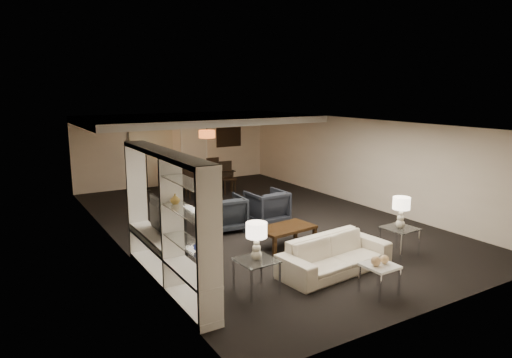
{
  "coord_description": "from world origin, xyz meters",
  "views": [
    {
      "loc": [
        -5.82,
        -9.64,
        3.35
      ],
      "look_at": [
        0.0,
        0.0,
        1.1
      ],
      "focal_mm": 32.0,
      "sensor_mm": 36.0,
      "label": 1
    }
  ],
  "objects_px": {
    "pendant_light": "(207,134)",
    "coffee_table": "(286,237)",
    "table_lamp_right": "(401,213)",
    "vase_amber": "(175,199)",
    "floor_lamp": "(147,169)",
    "floor_speaker": "(184,233)",
    "sofa": "(335,255)",
    "chair_fm": "(194,173)",
    "television": "(156,217)",
    "chair_fl": "(178,175)",
    "chair_nm": "(211,180)",
    "chair_nr": "(228,178)",
    "table_lamp_left": "(256,241)",
    "marble_table": "(379,279)",
    "armchair_left": "(224,213)",
    "armchair_right": "(267,207)",
    "dining_table": "(202,181)",
    "side_table_left": "(256,276)",
    "side_table_right": "(399,241)",
    "chair_nl": "(193,182)",
    "vase_blue": "(199,245)",
    "chair_fr": "(210,172)"
  },
  "relations": [
    {
      "from": "dining_table",
      "to": "chair_fr",
      "type": "xyz_separation_m",
      "value": [
        0.6,
        0.65,
        0.17
      ]
    },
    {
      "from": "vase_amber",
      "to": "pendant_light",
      "type": "bearing_deg",
      "value": 61.05
    },
    {
      "from": "coffee_table",
      "to": "floor_speaker",
      "type": "relative_size",
      "value": 1.16
    },
    {
      "from": "chair_nl",
      "to": "chair_fm",
      "type": "relative_size",
      "value": 1.0
    },
    {
      "from": "television",
      "to": "chair_fm",
      "type": "bearing_deg",
      "value": -28.83
    },
    {
      "from": "floor_lamp",
      "to": "coffee_table",
      "type": "bearing_deg",
      "value": -83.05
    },
    {
      "from": "coffee_table",
      "to": "side_table_right",
      "type": "xyz_separation_m",
      "value": [
        1.7,
        -1.6,
        0.07
      ]
    },
    {
      "from": "armchair_right",
      "to": "table_lamp_right",
      "type": "height_order",
      "value": "table_lamp_right"
    },
    {
      "from": "marble_table",
      "to": "chair_nl",
      "type": "bearing_deg",
      "value": 89.38
    },
    {
      "from": "table_lamp_right",
      "to": "vase_amber",
      "type": "height_order",
      "value": "vase_amber"
    },
    {
      "from": "television",
      "to": "chair_fl",
      "type": "distance_m",
      "value": 7.06
    },
    {
      "from": "floor_speaker",
      "to": "chair_nm",
      "type": "xyz_separation_m",
      "value": [
        2.83,
        4.68,
        -0.02
      ]
    },
    {
      "from": "side_table_right",
      "to": "table_lamp_right",
      "type": "bearing_deg",
      "value": 0.0
    },
    {
      "from": "side_table_right",
      "to": "vase_amber",
      "type": "distance_m",
      "value": 4.8
    },
    {
      "from": "pendant_light",
      "to": "chair_fm",
      "type": "height_order",
      "value": "pendant_light"
    },
    {
      "from": "sofa",
      "to": "table_lamp_left",
      "type": "bearing_deg",
      "value": 174.27
    },
    {
      "from": "side_table_left",
      "to": "pendant_light",
      "type": "bearing_deg",
      "value": 70.94
    },
    {
      "from": "sofa",
      "to": "marble_table",
      "type": "xyz_separation_m",
      "value": [
        0.0,
        -1.1,
        -0.07
      ]
    },
    {
      "from": "dining_table",
      "to": "chair_fm",
      "type": "distance_m",
      "value": 0.67
    },
    {
      "from": "sofa",
      "to": "armchair_left",
      "type": "relative_size",
      "value": 2.45
    },
    {
      "from": "pendant_light",
      "to": "coffee_table",
      "type": "xyz_separation_m",
      "value": [
        -0.74,
        -5.46,
        -1.7
      ]
    },
    {
      "from": "pendant_light",
      "to": "marble_table",
      "type": "relative_size",
      "value": 1.02
    },
    {
      "from": "side_table_right",
      "to": "vase_blue",
      "type": "xyz_separation_m",
      "value": [
        -4.57,
        -0.35,
        0.86
      ]
    },
    {
      "from": "side_table_right",
      "to": "armchair_right",
      "type": "bearing_deg",
      "value": 108.43
    },
    {
      "from": "table_lamp_left",
      "to": "television",
      "type": "distance_m",
      "value": 1.99
    },
    {
      "from": "table_lamp_right",
      "to": "chair_fl",
      "type": "xyz_separation_m",
      "value": [
        -1.62,
        8.03,
        -0.38
      ]
    },
    {
      "from": "pendant_light",
      "to": "coffee_table",
      "type": "distance_m",
      "value": 5.77
    },
    {
      "from": "floor_speaker",
      "to": "armchair_left",
      "type": "bearing_deg",
      "value": 52.62
    },
    {
      "from": "chair_nm",
      "to": "marble_table",
      "type": "bearing_deg",
      "value": -95.16
    },
    {
      "from": "coffee_table",
      "to": "chair_nr",
      "type": "xyz_separation_m",
      "value": [
        1.28,
        5.13,
        0.29
      ]
    },
    {
      "from": "armchair_right",
      "to": "vase_blue",
      "type": "bearing_deg",
      "value": 45.32
    },
    {
      "from": "television",
      "to": "chair_nl",
      "type": "relative_size",
      "value": 1.08
    },
    {
      "from": "floor_lamp",
      "to": "vase_amber",
      "type": "bearing_deg",
      "value": -104.51
    },
    {
      "from": "marble_table",
      "to": "armchair_left",
      "type": "bearing_deg",
      "value": 97.77
    },
    {
      "from": "television",
      "to": "chair_nm",
      "type": "xyz_separation_m",
      "value": [
        3.52,
        5.1,
        -0.56
      ]
    },
    {
      "from": "floor_speaker",
      "to": "sofa",
      "type": "bearing_deg",
      "value": -30.04
    },
    {
      "from": "pendant_light",
      "to": "chair_fm",
      "type": "distance_m",
      "value": 1.71
    },
    {
      "from": "armchair_left",
      "to": "armchair_right",
      "type": "distance_m",
      "value": 1.2
    },
    {
      "from": "sofa",
      "to": "television",
      "type": "relative_size",
      "value": 2.02
    },
    {
      "from": "dining_table",
      "to": "chair_nm",
      "type": "xyz_separation_m",
      "value": [
        0.0,
        -0.65,
        0.17
      ]
    },
    {
      "from": "sofa",
      "to": "armchair_right",
      "type": "height_order",
      "value": "armchair_right"
    },
    {
      "from": "side_table_right",
      "to": "table_lamp_left",
      "type": "bearing_deg",
      "value": 180.0
    },
    {
      "from": "chair_nm",
      "to": "chair_nr",
      "type": "xyz_separation_m",
      "value": [
        0.6,
        0.0,
        0.0
      ]
    },
    {
      "from": "chair_fl",
      "to": "floor_lamp",
      "type": "bearing_deg",
      "value": -24.56
    },
    {
      "from": "pendant_light",
      "to": "sofa",
      "type": "bearing_deg",
      "value": -95.98
    },
    {
      "from": "armchair_left",
      "to": "television",
      "type": "height_order",
      "value": "television"
    },
    {
      "from": "coffee_table",
      "to": "table_lamp_left",
      "type": "height_order",
      "value": "table_lamp_left"
    },
    {
      "from": "armchair_left",
      "to": "chair_fr",
      "type": "height_order",
      "value": "chair_fr"
    },
    {
      "from": "pendant_light",
      "to": "dining_table",
      "type": "xyz_separation_m",
      "value": [
        -0.06,
        0.32,
        -1.57
      ]
    },
    {
      "from": "vase_amber",
      "to": "chair_fm",
      "type": "distance_m",
      "value": 8.37
    }
  ]
}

